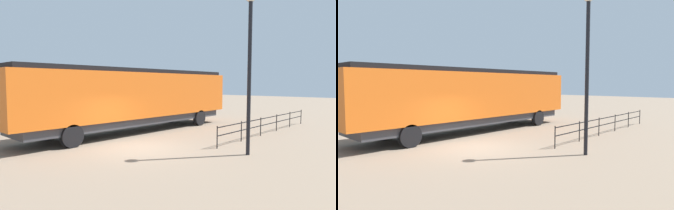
# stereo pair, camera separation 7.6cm
# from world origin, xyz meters

# --- Properties ---
(ground_plane) EXTENTS (120.00, 120.00, 0.00)m
(ground_plane) POSITION_xyz_m (0.00, 0.00, 0.00)
(ground_plane) COLOR #84705B
(locomotive) EXTENTS (3.05, 15.61, 3.89)m
(locomotive) POSITION_xyz_m (-3.70, 3.46, 2.20)
(locomotive) COLOR orange
(locomotive) RESTS_ON ground_plane
(lamp_post) EXTENTS (0.45, 0.45, 6.78)m
(lamp_post) POSITION_xyz_m (4.40, 2.28, 4.42)
(lamp_post) COLOR black
(lamp_post) RESTS_ON ground_plane
(platform_fence) EXTENTS (0.05, 11.41, 1.05)m
(platform_fence) POSITION_xyz_m (2.79, 8.08, 0.70)
(platform_fence) COLOR black
(platform_fence) RESTS_ON ground_plane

